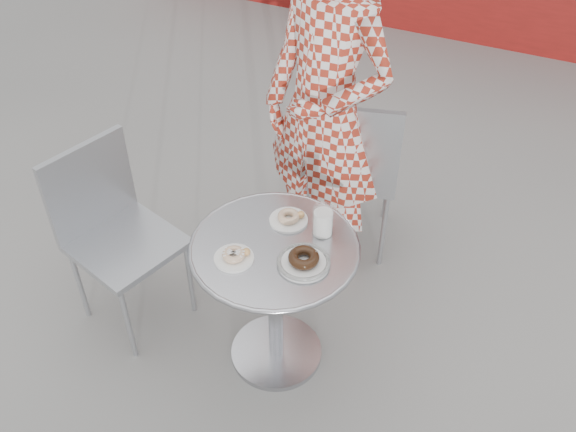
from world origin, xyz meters
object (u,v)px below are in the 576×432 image
at_px(plate_far, 289,218).
at_px(chair_left, 131,271).
at_px(seated_person, 326,113).
at_px(plate_near, 235,256).
at_px(bistro_table, 275,276).
at_px(milk_cup, 323,222).
at_px(chair_far, 350,196).
at_px(plate_checker, 304,261).

bearing_deg(plate_far, chair_left, -163.77).
bearing_deg(seated_person, plate_far, -67.21).
bearing_deg(plate_near, bistro_table, 50.42).
bearing_deg(milk_cup, chair_left, -167.15).
relative_size(chair_far, plate_checker, 4.57).
bearing_deg(milk_cup, plate_checker, -89.57).
xyz_separation_m(plate_far, plate_near, (-0.10, -0.29, 0.00)).
bearing_deg(chair_left, plate_far, -57.38).
height_order(plate_near, plate_checker, plate_checker).
height_order(chair_left, seated_person, seated_person).
bearing_deg(plate_near, milk_cup, 48.04).
relative_size(plate_far, plate_near, 1.03).
bearing_deg(milk_cup, bistro_table, -133.91).
distance_m(chair_far, chair_left, 1.19).
relative_size(plate_far, milk_cup, 1.20).
xyz_separation_m(chair_left, seated_person, (0.66, 0.71, 0.63)).
xyz_separation_m(plate_near, milk_cup, (0.25, 0.28, 0.05)).
relative_size(chair_far, seated_person, 0.52).
distance_m(bistro_table, chair_far, 0.91).
relative_size(bistro_table, plate_checker, 3.35).
xyz_separation_m(seated_person, plate_far, (0.05, -0.51, -0.20)).
height_order(bistro_table, chair_left, chair_left).
xyz_separation_m(bistro_table, milk_cup, (0.14, 0.15, 0.23)).
distance_m(bistro_table, chair_left, 0.77).
height_order(chair_left, plate_checker, chair_left).
height_order(chair_far, chair_left, chair_far).
xyz_separation_m(chair_far, plate_near, (-0.12, -1.01, 0.42)).
xyz_separation_m(chair_far, seated_person, (-0.07, -0.22, 0.62)).
relative_size(plate_far, plate_checker, 0.77).
height_order(bistro_table, seated_person, seated_person).
distance_m(chair_left, plate_checker, 0.97).
bearing_deg(plate_far, chair_far, 88.60).
xyz_separation_m(chair_far, milk_cup, (0.13, -0.74, 0.46)).
bearing_deg(plate_far, seated_person, 96.02).
xyz_separation_m(plate_checker, milk_cup, (-0.00, 0.19, 0.04)).
bearing_deg(bistro_table, chair_far, 89.43).
height_order(bistro_table, plate_near, plate_near).
xyz_separation_m(chair_far, plate_checker, (0.14, -0.93, 0.42)).
height_order(plate_far, plate_near, plate_far).
xyz_separation_m(bistro_table, plate_near, (-0.11, -0.13, 0.18)).
xyz_separation_m(plate_far, milk_cup, (0.15, -0.01, 0.05)).
xyz_separation_m(chair_left, plate_checker, (0.87, 0.01, 0.43)).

